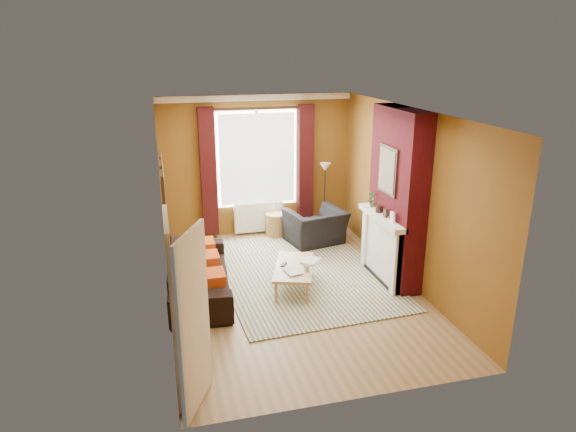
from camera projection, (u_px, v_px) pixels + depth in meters
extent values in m
plane|color=olive|center=(292.00, 289.00, 8.16)|extent=(5.50, 5.50, 0.00)
cube|color=brown|center=(257.00, 166.00, 10.24)|extent=(3.80, 0.02, 2.80)
cube|color=brown|center=(362.00, 283.00, 5.19)|extent=(3.80, 0.02, 2.80)
cube|color=brown|center=(407.00, 197.00, 8.16)|extent=(0.02, 5.50, 2.80)
cube|color=brown|center=(163.00, 215.00, 7.26)|extent=(0.02, 5.50, 2.80)
cube|color=silver|center=(292.00, 111.00, 7.27)|extent=(3.80, 5.50, 0.01)
cube|color=#44090F|center=(397.00, 197.00, 8.12)|extent=(0.35, 1.40, 2.80)
cube|color=white|center=(383.00, 248.00, 8.34)|extent=(0.12, 1.30, 1.10)
cube|color=white|center=(382.00, 218.00, 8.17)|extent=(0.22, 1.40, 0.08)
cube|color=white|center=(397.00, 264.00, 7.82)|extent=(0.16, 0.14, 1.04)
cube|color=white|center=(368.00, 238.00, 8.88)|extent=(0.16, 0.14, 1.04)
cube|color=black|center=(384.00, 254.00, 8.38)|extent=(0.06, 0.80, 0.90)
cube|color=black|center=(381.00, 277.00, 8.51)|extent=(0.20, 1.00, 0.06)
cube|color=white|center=(392.00, 217.00, 7.81)|extent=(0.03, 0.12, 0.16)
cube|color=black|center=(385.00, 213.00, 8.04)|extent=(0.03, 0.10, 0.14)
cylinder|color=black|center=(379.00, 209.00, 8.27)|extent=(0.10, 0.10, 0.12)
cube|color=black|center=(388.00, 170.00, 7.93)|extent=(0.03, 0.60, 0.75)
cube|color=#AB663A|center=(387.00, 170.00, 7.93)|extent=(0.01, 0.52, 0.66)
cube|color=white|center=(256.00, 98.00, 9.78)|extent=(3.80, 0.08, 0.12)
cube|color=white|center=(257.00, 159.00, 10.16)|extent=(1.60, 0.04, 1.90)
cube|color=white|center=(257.00, 159.00, 10.13)|extent=(1.50, 0.02, 1.80)
cube|color=white|center=(257.00, 159.00, 10.15)|extent=(0.06, 0.04, 1.90)
cube|color=#380C0D|center=(208.00, 173.00, 9.91)|extent=(0.30, 0.16, 2.50)
cube|color=#380C0D|center=(306.00, 167.00, 10.38)|extent=(0.30, 0.16, 2.50)
cylinder|color=black|center=(257.00, 108.00, 9.77)|extent=(2.30, 0.05, 0.05)
cube|color=white|center=(259.00, 217.00, 10.48)|extent=(1.00, 0.10, 0.60)
cube|color=white|center=(237.00, 220.00, 10.32)|extent=(0.04, 0.03, 0.56)
cube|color=white|center=(243.00, 219.00, 10.34)|extent=(0.04, 0.03, 0.56)
cube|color=white|center=(248.00, 219.00, 10.37)|extent=(0.04, 0.03, 0.56)
cube|color=white|center=(254.00, 219.00, 10.40)|extent=(0.04, 0.03, 0.56)
cube|color=white|center=(259.00, 218.00, 10.42)|extent=(0.04, 0.03, 0.56)
cube|color=white|center=(264.00, 218.00, 10.45)|extent=(0.04, 0.03, 0.56)
cube|color=white|center=(269.00, 217.00, 10.47)|extent=(0.04, 0.03, 0.56)
cube|color=white|center=(275.00, 217.00, 10.50)|extent=(0.04, 0.03, 0.56)
cube|color=white|center=(280.00, 216.00, 10.53)|extent=(0.04, 0.03, 0.56)
cube|color=black|center=(163.00, 193.00, 7.07)|extent=(0.04, 0.44, 0.58)
cube|color=#D7EC37|center=(165.00, 193.00, 7.07)|extent=(0.01, 0.38, 0.52)
cube|color=black|center=(162.00, 182.00, 7.67)|extent=(0.04, 0.44, 0.58)
cube|color=#489531|center=(164.00, 182.00, 7.67)|extent=(0.01, 0.38, 0.52)
cube|color=black|center=(161.00, 172.00, 8.26)|extent=(0.04, 0.44, 0.58)
cube|color=#D93641|center=(163.00, 172.00, 8.27)|extent=(0.01, 0.38, 0.52)
cube|color=white|center=(173.00, 308.00, 5.51)|extent=(0.05, 0.94, 2.06)
cube|color=black|center=(175.00, 308.00, 5.52)|extent=(0.02, 0.80, 1.98)
cube|color=white|center=(194.00, 323.00, 5.23)|extent=(0.37, 0.74, 1.98)
imported|color=#39692E|center=(372.00, 199.00, 8.53)|extent=(0.14, 0.10, 0.27)
cube|color=#B33D0E|center=(213.00, 277.00, 7.38)|extent=(0.34, 0.40, 0.16)
cube|color=#B33D0E|center=(208.00, 259.00, 8.02)|extent=(0.34, 0.40, 0.16)
cube|color=#B33D0E|center=(204.00, 245.00, 8.57)|extent=(0.34, 0.40, 0.16)
cube|color=#345790|center=(300.00, 273.00, 8.72)|extent=(2.86, 3.82, 0.02)
imported|color=black|center=(199.00, 273.00, 7.95)|extent=(1.04, 2.32, 0.66)
imported|color=black|center=(316.00, 227.00, 9.95)|extent=(1.21, 1.11, 0.68)
cube|color=tan|center=(294.00, 267.00, 8.08)|extent=(0.93, 1.29, 0.05)
cylinder|color=tan|center=(276.00, 293.00, 7.66)|extent=(0.06, 0.06, 0.34)
cylinder|color=tan|center=(307.00, 294.00, 7.63)|extent=(0.06, 0.06, 0.34)
cylinder|color=tan|center=(282.00, 265.00, 8.65)|extent=(0.06, 0.06, 0.34)
cylinder|color=tan|center=(310.00, 266.00, 8.62)|extent=(0.06, 0.06, 0.34)
cylinder|color=#A17A46|center=(275.00, 225.00, 10.35)|extent=(0.43, 0.43, 0.48)
cylinder|color=black|center=(324.00, 231.00, 10.67)|extent=(0.28, 0.28, 0.03)
cylinder|color=black|center=(324.00, 200.00, 10.45)|extent=(0.03, 0.03, 1.34)
cone|color=beige|center=(325.00, 167.00, 10.24)|extent=(0.28, 0.28, 0.16)
imported|color=#999999|center=(286.00, 273.00, 7.79)|extent=(0.28, 0.34, 0.03)
imported|color=#999999|center=(304.00, 259.00, 8.29)|extent=(0.38, 0.39, 0.02)
imported|color=#999999|center=(307.00, 268.00, 7.89)|extent=(0.12, 0.12, 0.10)
cube|color=#252527|center=(284.00, 264.00, 8.10)|extent=(0.14, 0.16, 0.02)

